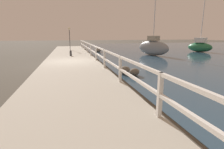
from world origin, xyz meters
TOP-DOWN VIEW (x-y plane):
  - ground_plane at (0.00, 0.00)m, footprint 120.00×120.00m
  - dock_walkway at (0.00, 0.00)m, footprint 3.95×36.00m
  - railing at (1.87, -0.00)m, footprint 0.10×32.50m
  - boulder_water_edge at (3.20, -4.67)m, footprint 0.54×0.49m
  - boulder_upstream at (2.84, -4.14)m, footprint 0.59×0.53m
  - boulder_far_strip at (3.52, 8.95)m, footprint 0.77×0.69m
  - mooring_bollard at (0.04, 3.41)m, footprint 0.19×0.19m
  - dock_lamp at (0.07, 10.37)m, footprint 0.26×0.26m
  - sailboat_green at (16.09, 5.91)m, footprint 2.37×3.35m
  - sailboat_gray at (8.55, 3.86)m, footprint 2.27×4.12m

SIDE VIEW (x-z plane):
  - ground_plane at x=0.00m, z-range 0.00..0.00m
  - dock_walkway at x=0.00m, z-range 0.00..0.23m
  - boulder_water_edge at x=3.20m, z-range 0.00..0.40m
  - boulder_upstream at x=2.84m, z-range 0.00..0.44m
  - boulder_far_strip at x=3.52m, z-range 0.00..0.58m
  - mooring_bollard at x=0.04m, z-range 0.23..0.75m
  - sailboat_green at x=16.09m, z-range -2.93..4.41m
  - sailboat_gray at x=8.55m, z-range -2.60..4.32m
  - railing at x=1.87m, z-range 0.43..1.50m
  - dock_lamp at x=0.07m, z-range 0.93..3.76m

